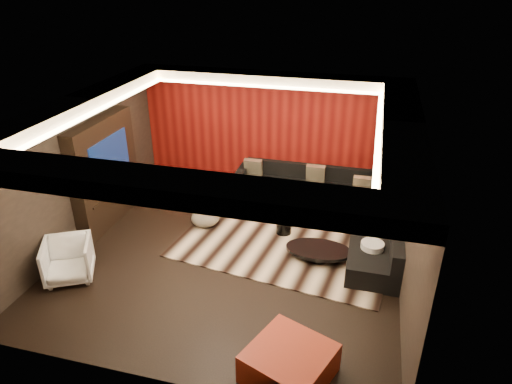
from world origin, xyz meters
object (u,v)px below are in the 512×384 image
(drum_stool, at_px, (284,225))
(sectional_sofa, at_px, (337,207))
(white_side_table, at_px, (371,255))
(armchair, at_px, (68,260))
(coffee_table, at_px, (318,253))
(orange_ottoman, at_px, (289,363))

(drum_stool, height_order, sectional_sofa, sectional_sofa)
(white_side_table, bearing_deg, sectional_sofa, 115.31)
(white_side_table, relative_size, armchair, 0.64)
(coffee_table, distance_m, drum_stool, 1.05)
(orange_ottoman, distance_m, sectional_sofa, 4.37)
(drum_stool, relative_size, white_side_table, 0.71)
(coffee_table, relative_size, sectional_sofa, 0.33)
(white_side_table, xyz_separation_m, sectional_sofa, (-0.77, 1.62, 0.01))
(drum_stool, relative_size, armchair, 0.46)
(sectional_sofa, bearing_deg, drum_stool, -136.73)
(white_side_table, distance_m, orange_ottoman, 2.90)
(sectional_sofa, bearing_deg, coffee_table, -96.06)
(armchair, bearing_deg, orange_ottoman, -43.70)
(coffee_table, relative_size, orange_ottoman, 1.21)
(orange_ottoman, bearing_deg, drum_stool, 102.62)
(coffee_table, distance_m, white_side_table, 0.94)
(orange_ottoman, height_order, armchair, armchair)
(armchair, bearing_deg, coffee_table, -6.10)
(white_side_table, height_order, orange_ottoman, white_side_table)
(drum_stool, height_order, white_side_table, white_side_table)
(orange_ottoman, bearing_deg, coffee_table, 89.83)
(drum_stool, xyz_separation_m, armchair, (-3.27, -2.34, 0.16))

